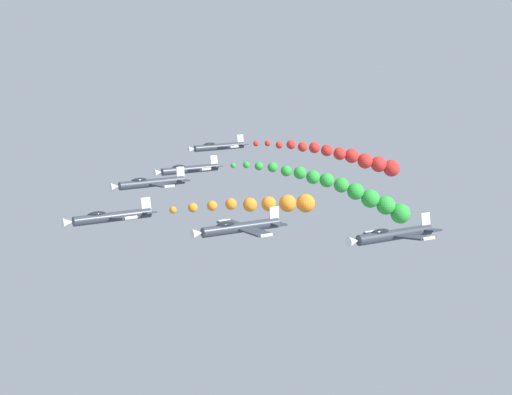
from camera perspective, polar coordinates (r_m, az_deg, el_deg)
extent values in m
cylinder|color=#333842|center=(95.54, -9.64, -1.31)|extent=(1.29, 9.00, 1.29)
cone|color=white|center=(93.97, -12.56, -1.65)|extent=(1.23, 1.20, 1.23)
cube|color=#333842|center=(95.68, -9.41, -1.34)|extent=(9.06, 1.90, 1.96)
cylinder|color=white|center=(91.36, -8.44, -1.37)|extent=(0.42, 1.40, 0.42)
cylinder|color=white|center=(100.02, -10.30, -1.32)|extent=(0.42, 1.40, 0.42)
cube|color=#333842|center=(96.94, -7.43, -1.02)|extent=(3.76, 1.20, 0.91)
cube|color=white|center=(96.94, -7.43, -0.47)|extent=(0.45, 1.10, 1.60)
ellipsoid|color=black|center=(94.94, -10.69, -1.13)|extent=(0.92, 2.20, 0.84)
sphere|color=orange|center=(98.32, -5.61, -0.84)|extent=(0.85, 0.85, 0.85)
sphere|color=orange|center=(99.06, -4.29, -0.68)|extent=(1.15, 1.15, 1.15)
sphere|color=orange|center=(99.87, -2.99, -0.56)|extent=(1.23, 1.23, 1.23)
sphere|color=orange|center=(100.73, -1.70, -0.44)|extent=(1.40, 1.40, 1.40)
sphere|color=orange|center=(101.60, -0.41, -0.49)|extent=(1.71, 1.71, 1.71)
sphere|color=orange|center=(102.47, 0.86, -0.42)|extent=(1.81, 1.81, 1.81)
sphere|color=orange|center=(103.31, 2.14, -0.39)|extent=(2.13, 2.13, 2.13)
sphere|color=orange|center=(104.32, 3.36, -0.39)|extent=(2.31, 2.31, 2.31)
cylinder|color=#333842|center=(89.05, -1.02, -2.04)|extent=(1.15, 9.00, 1.15)
cone|color=white|center=(86.79, -3.97, -2.44)|extent=(1.09, 1.20, 1.09)
cube|color=#333842|center=(89.26, -0.79, -2.07)|extent=(9.20, 1.90, 0.61)
cylinder|color=white|center=(85.33, 0.71, -2.58)|extent=(0.38, 1.40, 0.38)
cylinder|color=white|center=(93.24, -2.16, -1.60)|extent=(0.38, 1.40, 0.38)
cube|color=#333842|center=(90.97, 1.19, -1.70)|extent=(3.80, 1.20, 0.36)
cube|color=white|center=(90.85, 1.23, -1.13)|extent=(0.21, 1.10, 1.60)
ellipsoid|color=black|center=(88.12, -2.05, -1.86)|extent=(0.83, 2.20, 0.74)
cylinder|color=#333842|center=(110.85, -7.01, 0.98)|extent=(1.19, 9.00, 1.19)
cone|color=white|center=(109.02, -9.48, 0.72)|extent=(1.13, 1.20, 1.13)
cube|color=#333842|center=(111.01, -6.82, 0.95)|extent=(9.18, 1.90, 0.95)
cylinder|color=white|center=(106.81, -5.86, 0.75)|extent=(0.39, 1.40, 0.39)
cylinder|color=white|center=(115.25, -7.71, 1.13)|extent=(0.39, 1.40, 0.39)
cube|color=#333842|center=(112.42, -5.14, 1.20)|extent=(3.80, 1.20, 0.50)
cube|color=white|center=(112.36, -5.12, 1.67)|extent=(0.27, 1.10, 1.61)
ellipsoid|color=black|center=(110.13, -7.89, 1.14)|extent=(0.86, 2.20, 0.76)
cylinder|color=#333842|center=(86.11, 9.34, -2.50)|extent=(1.25, 9.00, 1.25)
cone|color=white|center=(83.07, 6.60, -2.95)|extent=(1.19, 1.20, 1.19)
cube|color=#333842|center=(86.37, 9.55, -2.53)|extent=(9.12, 1.90, 1.58)
cylinder|color=white|center=(82.85, 11.55, -2.73)|extent=(0.41, 1.40, 0.41)
cylinder|color=white|center=(89.98, 7.70, -2.35)|extent=(0.41, 1.40, 0.41)
cube|color=#333842|center=(88.62, 11.35, -2.13)|extent=(3.78, 1.20, 0.76)
cube|color=white|center=(88.57, 11.36, -1.54)|extent=(0.38, 1.10, 1.60)
ellipsoid|color=black|center=(84.95, 8.37, -2.33)|extent=(0.90, 2.20, 0.81)
cylinder|color=#333842|center=(126.10, -4.47, 1.90)|extent=(1.28, 9.00, 1.28)
cone|color=white|center=(124.04, -6.60, 1.69)|extent=(1.21, 1.20, 1.21)
cube|color=#333842|center=(126.27, -4.30, 1.87)|extent=(9.09, 1.90, 1.78)
cylinder|color=white|center=(122.12, -3.39, 1.92)|extent=(0.42, 1.40, 0.42)
cylinder|color=white|center=(130.45, -5.16, 1.82)|extent=(0.42, 1.40, 0.42)
cube|color=#333842|center=(127.83, -2.85, 2.08)|extent=(3.77, 1.20, 0.84)
cube|color=white|center=(127.87, -2.85, 2.49)|extent=(0.42, 1.10, 1.60)
ellipsoid|color=black|center=(125.35, -5.24, 2.05)|extent=(0.91, 2.20, 0.83)
sphere|color=green|center=(129.16, -1.55, 2.17)|extent=(0.80, 0.80, 0.80)
sphere|color=green|center=(130.10, -0.66, 2.21)|extent=(1.04, 1.04, 1.04)
sphere|color=green|center=(131.20, 0.19, 2.13)|extent=(1.32, 1.32, 1.32)
sphere|color=green|center=(131.97, 1.12, 2.06)|extent=(1.59, 1.59, 1.59)
sphere|color=green|center=(132.82, 2.05, 1.80)|extent=(1.72, 1.72, 1.72)
sphere|color=green|center=(133.61, 2.97, 1.68)|extent=(2.02, 2.02, 2.02)
sphere|color=green|center=(134.58, 3.87, 1.38)|extent=(2.22, 2.22, 2.22)
sphere|color=green|center=(135.41, 4.79, 1.18)|extent=(2.33, 2.33, 2.33)
sphere|color=green|center=(136.08, 5.77, 0.84)|extent=(2.43, 2.43, 2.43)
sphere|color=green|center=(136.90, 6.72, 0.41)|extent=(2.73, 2.73, 2.73)
sphere|color=green|center=(137.62, 7.72, -0.08)|extent=(2.99, 2.99, 2.99)
sphere|color=green|center=(138.24, 8.74, -0.52)|extent=(3.06, 3.06, 3.06)
sphere|color=green|center=(139.11, 9.71, -1.08)|extent=(3.27, 3.27, 3.27)
cylinder|color=#333842|center=(141.64, -2.49, 3.43)|extent=(1.25, 9.00, 1.25)
cone|color=white|center=(139.40, -4.36, 3.27)|extent=(1.19, 1.20, 1.19)
cube|color=#333842|center=(141.82, -2.35, 3.40)|extent=(9.13, 1.90, 1.52)
cylinder|color=white|center=(137.74, -1.47, 3.44)|extent=(0.41, 1.40, 0.41)
cylinder|color=white|center=(145.93, -3.17, 3.37)|extent=(0.41, 1.40, 0.41)
cube|color=#333842|center=(143.49, -1.07, 3.57)|extent=(3.79, 1.20, 0.73)
cube|color=white|center=(143.53, -1.07, 3.94)|extent=(0.37, 1.10, 1.60)
ellipsoid|color=black|center=(140.82, -3.16, 3.58)|extent=(0.89, 2.20, 0.81)
sphere|color=red|center=(145.09, 0.00, 3.66)|extent=(0.99, 0.99, 0.99)
sphere|color=red|center=(145.97, 0.79, 3.68)|extent=(1.06, 1.06, 1.06)
sphere|color=red|center=(146.85, 1.57, 3.56)|extent=(1.26, 1.26, 1.26)
sphere|color=red|center=(147.60, 2.38, 3.59)|extent=(1.63, 1.63, 1.63)
sphere|color=red|center=(148.49, 3.16, 3.43)|extent=(1.72, 1.72, 1.72)
sphere|color=red|center=(149.28, 3.96, 3.37)|extent=(1.98, 1.98, 1.98)
sphere|color=red|center=(149.96, 4.80, 3.19)|extent=(2.11, 2.11, 2.11)
sphere|color=red|center=(150.55, 5.67, 2.96)|extent=(2.28, 2.28, 2.28)
sphere|color=red|center=(151.35, 6.47, 2.81)|extent=(2.59, 2.59, 2.59)
sphere|color=red|center=(151.88, 7.37, 2.46)|extent=(2.75, 2.75, 2.75)
sphere|color=red|center=(152.38, 8.27, 2.24)|extent=(2.85, 2.85, 2.85)
sphere|color=red|center=(153.09, 9.12, 1.97)|extent=(3.04, 3.04, 3.04)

